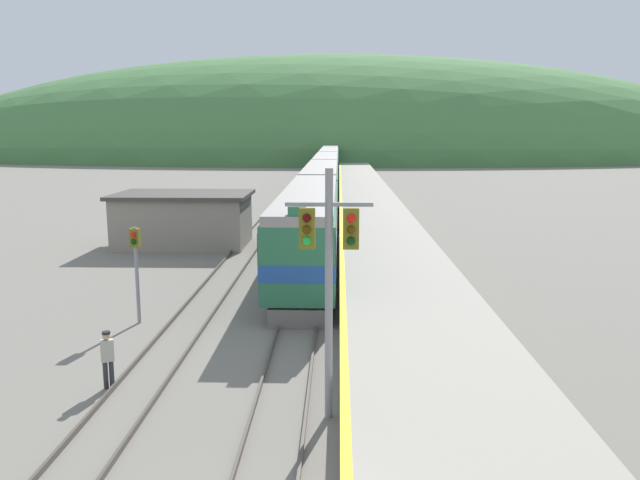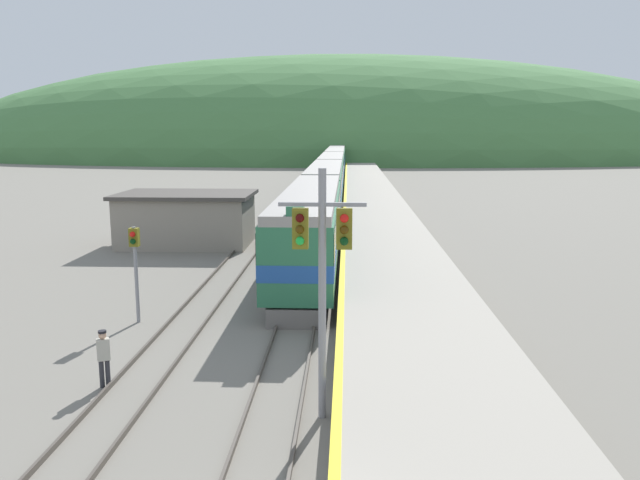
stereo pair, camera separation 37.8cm
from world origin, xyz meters
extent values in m
cube|color=#4C443D|center=(-0.72, 70.00, 0.08)|extent=(0.08, 180.00, 0.16)
cube|color=#4C443D|center=(0.72, 70.00, 0.08)|extent=(0.08, 180.00, 0.16)
cube|color=#4C443D|center=(-4.99, 70.00, 0.08)|extent=(0.08, 180.00, 0.16)
cube|color=#4C443D|center=(-3.56, 70.00, 0.08)|extent=(0.08, 180.00, 0.16)
cube|color=#9E9689|center=(4.39, 50.00, 0.51)|extent=(5.56, 140.00, 1.03)
cube|color=yellow|center=(1.73, 50.00, 1.03)|extent=(0.24, 140.00, 0.01)
ellipsoid|color=#477A42|center=(0.00, 160.25, 0.00)|extent=(219.27, 98.67, 52.37)
cube|color=gray|center=(-8.52, 31.05, 1.59)|extent=(8.15, 5.23, 3.18)
cube|color=#47423D|center=(-8.52, 31.05, 3.30)|extent=(8.65, 5.73, 0.24)
cube|color=black|center=(0.00, 24.13, 0.42)|extent=(2.37, 19.39, 0.85)
cube|color=#286B47|center=(0.00, 24.13, 2.39)|extent=(2.89, 20.63, 3.08)
cube|color=#1E4C99|center=(0.00, 24.13, 2.14)|extent=(2.92, 20.65, 0.68)
cube|color=black|center=(0.00, 24.13, 3.07)|extent=(2.92, 19.39, 0.92)
cube|color=gray|center=(0.00, 24.13, 4.13)|extent=(2.72, 20.63, 0.40)
cube|color=black|center=(0.00, 14.94, 3.07)|extent=(2.93, 2.20, 1.23)
cube|color=#286B47|center=(0.00, 14.26, 4.51)|extent=(0.64, 0.80, 0.36)
cube|color=slate|center=(0.00, 14.01, 0.38)|extent=(2.26, 0.40, 0.77)
cube|color=black|center=(0.00, 45.92, 0.42)|extent=(2.37, 19.88, 0.85)
cube|color=#286B47|center=(0.00, 45.92, 2.39)|extent=(2.89, 21.15, 3.08)
cube|color=#1E4C99|center=(0.00, 45.92, 2.14)|extent=(2.92, 21.17, 0.68)
cube|color=black|center=(0.00, 45.92, 3.07)|extent=(2.92, 19.88, 0.92)
cube|color=gray|center=(0.00, 45.92, 4.13)|extent=(2.72, 21.15, 0.40)
cube|color=black|center=(0.00, 67.97, 0.42)|extent=(2.37, 19.88, 0.85)
cube|color=#286B47|center=(0.00, 67.97, 2.39)|extent=(2.89, 21.15, 3.08)
cube|color=#1E4C99|center=(0.00, 67.97, 2.14)|extent=(2.92, 21.17, 0.68)
cube|color=black|center=(0.00, 67.97, 3.07)|extent=(2.92, 19.88, 0.92)
cube|color=gray|center=(0.00, 67.97, 4.13)|extent=(2.72, 21.15, 0.40)
cube|color=black|center=(0.00, 90.03, 0.42)|extent=(2.37, 19.88, 0.85)
cube|color=#286B47|center=(0.00, 90.03, 2.39)|extent=(2.89, 21.15, 3.08)
cube|color=#1E4C99|center=(0.00, 90.03, 2.14)|extent=(2.92, 21.17, 0.68)
cube|color=black|center=(0.00, 90.03, 3.07)|extent=(2.92, 19.88, 0.92)
cube|color=gray|center=(0.00, 90.03, 4.13)|extent=(2.72, 21.15, 0.40)
cube|color=black|center=(0.00, 112.08, 0.42)|extent=(2.37, 19.88, 0.85)
cube|color=#286B47|center=(0.00, 112.08, 2.39)|extent=(2.89, 21.15, 3.08)
cube|color=#1E4C99|center=(0.00, 112.08, 2.14)|extent=(2.92, 21.17, 0.68)
cube|color=black|center=(0.00, 112.08, 3.07)|extent=(2.92, 19.88, 0.92)
cube|color=gray|center=(0.00, 112.08, 4.13)|extent=(2.72, 21.15, 0.40)
cylinder|color=gray|center=(1.32, 6.62, 3.28)|extent=(0.20, 0.20, 6.56)
cube|color=gray|center=(1.32, 6.62, 5.66)|extent=(2.20, 0.10, 0.10)
cube|color=#6B6619|center=(0.77, 6.62, 5.05)|extent=(0.40, 0.28, 1.02)
sphere|color=#3C0504|center=(0.77, 6.45, 5.34)|extent=(0.22, 0.22, 0.22)
sphere|color=#412C05|center=(0.77, 6.45, 5.05)|extent=(0.22, 0.22, 0.22)
sphere|color=green|center=(0.77, 6.45, 4.77)|extent=(0.22, 0.22, 0.22)
cube|color=#6B6619|center=(1.87, 6.62, 5.05)|extent=(0.40, 0.28, 1.02)
sphere|color=red|center=(1.87, 6.45, 5.34)|extent=(0.22, 0.22, 0.22)
sphere|color=#412C05|center=(1.87, 6.45, 5.05)|extent=(0.22, 0.22, 0.22)
sphere|color=black|center=(1.87, 6.45, 4.77)|extent=(0.22, 0.22, 0.22)
cylinder|color=gray|center=(-6.25, 14.50, 1.90)|extent=(0.14, 0.14, 3.81)
cube|color=#6B6619|center=(-6.25, 14.50, 3.40)|extent=(0.36, 0.28, 0.71)
sphere|color=red|center=(-6.25, 14.33, 3.54)|extent=(0.22, 0.22, 0.22)
sphere|color=black|center=(-6.25, 14.33, 3.26)|extent=(0.22, 0.22, 0.22)
cylinder|color=#2D2D33|center=(-5.24, 8.25, 0.42)|extent=(0.14, 0.14, 0.84)
cylinder|color=#2D2D33|center=(-5.08, 8.32, 0.42)|extent=(0.14, 0.14, 0.84)
cube|color=#B2AD9E|center=(-5.16, 8.28, 1.16)|extent=(0.42, 0.36, 0.65)
sphere|color=tan|center=(-5.16, 8.28, 1.60)|extent=(0.23, 0.23, 0.23)
cylinder|color=black|center=(-5.16, 8.28, 1.70)|extent=(0.24, 0.24, 0.07)
camera|label=1|loc=(1.56, -8.78, 7.53)|focal=35.00mm
camera|label=2|loc=(1.93, -8.77, 7.53)|focal=35.00mm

